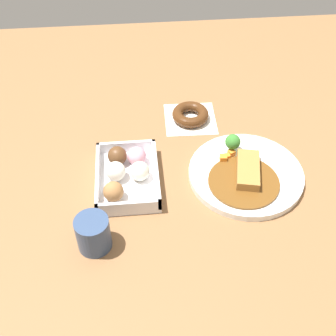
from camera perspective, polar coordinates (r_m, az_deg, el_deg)
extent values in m
plane|color=brown|center=(1.12, 1.73, -0.58)|extent=(1.60, 1.60, 0.00)
cylinder|color=white|center=(1.12, 10.05, -0.80)|extent=(0.29, 0.29, 0.02)
cylinder|color=brown|center=(1.08, 9.80, -1.78)|extent=(0.17, 0.17, 0.01)
cube|color=#A87538|center=(1.09, 10.34, -0.23)|extent=(0.13, 0.08, 0.02)
cylinder|color=white|center=(1.15, 10.91, 1.23)|extent=(0.06, 0.06, 0.00)
ellipsoid|color=yellow|center=(1.14, 10.98, 1.58)|extent=(0.03, 0.03, 0.01)
cylinder|color=#8CB766|center=(1.16, 8.29, 2.56)|extent=(0.01, 0.01, 0.02)
sphere|color=#387A2D|center=(1.14, 8.41, 3.40)|extent=(0.04, 0.04, 0.04)
cube|color=orange|center=(1.12, 7.18, 1.25)|extent=(0.02, 0.02, 0.02)
cube|color=orange|center=(1.13, 7.70, 1.48)|extent=(0.01, 0.01, 0.01)
cube|color=orange|center=(1.14, 8.23, 1.95)|extent=(0.02, 0.02, 0.02)
cube|color=white|center=(1.10, -5.24, -1.61)|extent=(0.21, 0.15, 0.01)
cube|color=white|center=(1.15, -5.45, 2.82)|extent=(0.01, 0.15, 0.03)
cube|color=white|center=(1.01, -5.15, -5.03)|extent=(0.01, 0.15, 0.03)
cube|color=white|center=(1.08, -9.11, -1.10)|extent=(0.21, 0.01, 0.03)
cube|color=white|center=(1.08, -1.49, -0.60)|extent=(0.21, 0.01, 0.03)
sphere|color=brown|center=(1.12, -6.60, 1.60)|extent=(0.05, 0.05, 0.05)
sphere|color=silver|center=(1.08, -6.79, -0.42)|extent=(0.05, 0.05, 0.05)
sphere|color=#9E6B3D|center=(1.03, -7.10, -3.03)|extent=(0.05, 0.05, 0.05)
sphere|color=pink|center=(1.11, -4.07, 1.57)|extent=(0.05, 0.05, 0.05)
sphere|color=#EFE5C6|center=(1.07, -3.68, -0.39)|extent=(0.05, 0.05, 0.05)
cube|color=white|center=(1.28, 2.90, 6.40)|extent=(0.15, 0.15, 0.00)
torus|color=#4C2B14|center=(1.27, 2.92, 6.96)|extent=(0.11, 0.11, 0.03)
cylinder|color=#33476B|center=(0.96, -9.68, -8.38)|extent=(0.07, 0.07, 0.08)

